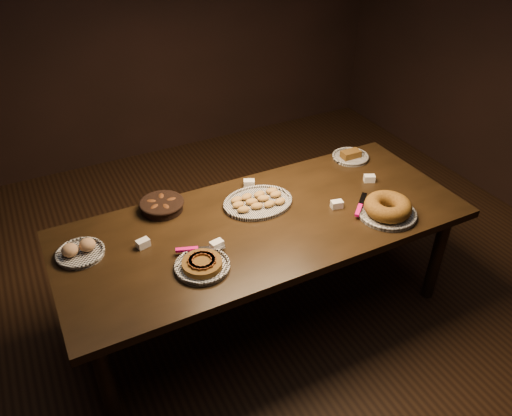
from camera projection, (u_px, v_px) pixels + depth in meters
name	position (u px, v px, depth m)	size (l,w,h in m)	color
ground	(264.00, 311.00, 3.34)	(5.00, 5.00, 0.00)	black
buffet_table	(265.00, 231.00, 2.95)	(2.40, 1.00, 0.75)	black
apple_tart_plate	(202.00, 264.00, 2.56)	(0.31, 0.32, 0.06)	white
madeleine_platter	(258.00, 202.00, 3.04)	(0.43, 0.35, 0.05)	black
bundt_cake_plate	(387.00, 209.00, 2.93)	(0.37, 0.41, 0.11)	black
croissant_basket	(162.00, 205.00, 2.98)	(0.32, 0.32, 0.07)	black
bread_roll_plate	(80.00, 251.00, 2.64)	(0.26, 0.26, 0.08)	white
loaf_plate	(350.00, 156.00, 3.51)	(0.26, 0.26, 0.06)	black
tent_cards	(268.00, 209.00, 2.97)	(1.59, 0.55, 0.04)	white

